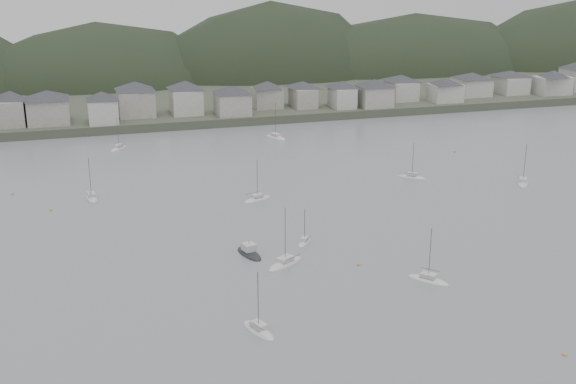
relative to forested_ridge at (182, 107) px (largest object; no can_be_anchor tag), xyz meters
name	(u,v)px	position (x,y,z in m)	size (l,w,h in m)	color
far_shore_land	(163,73)	(-4.83, 25.60, 12.78)	(900.00, 250.00, 3.00)	#383D2D
forested_ridge	(182,107)	(0.00, 0.00, 0.00)	(851.55, 103.94, 102.57)	black
waterfront_town	(333,91)	(45.75, -86.06, 19.95)	(451.48, 28.46, 12.92)	gray
moored_fleet	(283,256)	(-12.64, -216.68, 11.46)	(266.62, 179.67, 13.10)	beige
motor_launch_far	(249,253)	(-18.68, -213.48, 11.57)	(5.02, 8.88, 4.00)	black
mooring_buoys	(306,247)	(-6.76, -213.52, 11.43)	(163.99, 119.17, 0.70)	#D18745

